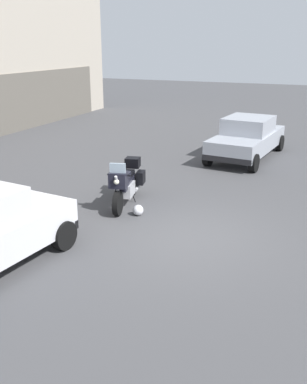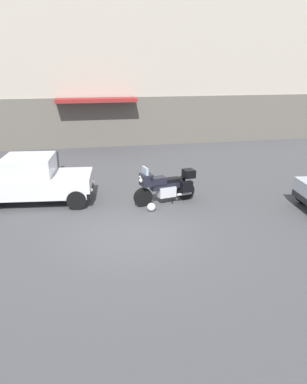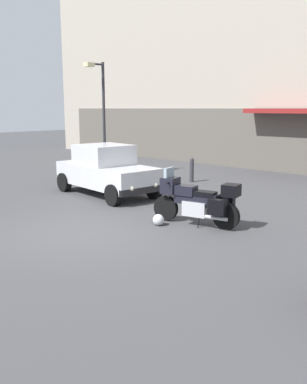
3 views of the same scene
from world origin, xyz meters
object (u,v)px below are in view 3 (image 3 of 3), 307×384
Objects in this scene: motorcycle at (197,200)px; car_hatchback_near at (106,170)px; streetlamp_curbside at (101,108)px; bollard_curbside at (192,169)px; helmet at (158,220)px.

car_hatchback_near is (-4.43, 0.93, 0.19)m from motorcycle.
streetlamp_curbside is at bearing -36.22° from motorcycle.
bollard_curbside is (-3.89, 4.77, -0.12)m from motorcycle.
motorcycle is at bearing -24.11° from streetlamp_curbside.
car_hatchback_near is at bearing -23.93° from motorcycle.
bollard_curbside is (0.54, 3.85, -0.31)m from car_hatchback_near.
car_hatchback_near is 0.86× the size of streetlamp_curbside.
motorcycle is 0.48× the size of streetlamp_curbside.
car_hatchback_near is 4.22× the size of bollard_curbside.
car_hatchback_near is 4.47m from streetlamp_curbside.
streetlamp_curbside reaches higher than motorcycle.
helmet is at bearing -30.35° from streetlamp_curbside.
car_hatchback_near is (-3.78, 1.59, 0.67)m from helmet.
helmet is at bearing -16.61° from car_hatchback_near.
helmet is 6.34m from bollard_curbside.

